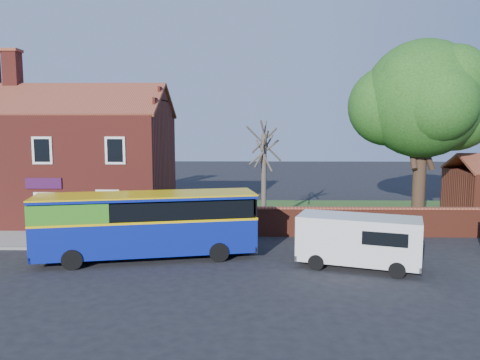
{
  "coord_description": "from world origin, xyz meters",
  "views": [
    {
      "loc": [
        4.24,
        -17.78,
        5.95
      ],
      "look_at": [
        3.83,
        5.0,
        3.29
      ],
      "focal_mm": 35.0,
      "sensor_mm": 36.0,
      "label": 1
    }
  ],
  "objects": [
    {
      "name": "shop_building",
      "position": [
        -7.02,
        11.5,
        3.41
      ],
      "size": [
        12.3,
        8.13,
        10.5
      ],
      "color": "maroon",
      "rests_on": "ground"
    },
    {
      "name": "bare_tree",
      "position": [
        5.17,
        9.95,
        3.05
      ],
      "size": [
        2.23,
        2.66,
        5.95
      ],
      "color": "#4C4238",
      "rests_on": "ground"
    },
    {
      "name": "bus",
      "position": [
        -0.58,
        2.59,
        1.67
      ],
      "size": [
        9.92,
        4.33,
        2.94
      ],
      "rotation": [
        0.0,
        0.0,
        0.2
      ],
      "color": "navy",
      "rests_on": "ground"
    },
    {
      "name": "large_tree",
      "position": [
        15.12,
        11.9,
        7.34
      ],
      "size": [
        9.19,
        7.27,
        11.21
      ],
      "color": "black",
      "rests_on": "ground"
    },
    {
      "name": "ground",
      "position": [
        0.0,
        0.0,
        0.0
      ],
      "size": [
        120.0,
        120.0,
        0.0
      ],
      "primitive_type": "plane",
      "color": "black",
      "rests_on": "ground"
    },
    {
      "name": "pavement",
      "position": [
        -7.0,
        5.75,
        0.06
      ],
      "size": [
        18.0,
        3.5,
        0.12
      ],
      "primitive_type": "cube",
      "color": "gray",
      "rests_on": "ground"
    },
    {
      "name": "boundary_wall",
      "position": [
        13.0,
        7.0,
        0.81
      ],
      "size": [
        22.0,
        0.38,
        1.6
      ],
      "color": "maroon",
      "rests_on": "ground"
    },
    {
      "name": "van_near",
      "position": [
        8.87,
        1.44,
        1.22
      ],
      "size": [
        5.35,
        3.47,
        2.18
      ],
      "rotation": [
        0.0,
        0.0,
        -0.33
      ],
      "color": "silver",
      "rests_on": "ground"
    },
    {
      "name": "grass_strip",
      "position": [
        13.0,
        13.0,
        0.02
      ],
      "size": [
        26.0,
        12.0,
        0.04
      ],
      "primitive_type": "cube",
      "color": "#426B28",
      "rests_on": "ground"
    },
    {
      "name": "kerb",
      "position": [
        -7.0,
        4.0,
        0.07
      ],
      "size": [
        18.0,
        0.15,
        0.14
      ],
      "primitive_type": "cube",
      "color": "slate",
      "rests_on": "ground"
    }
  ]
}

